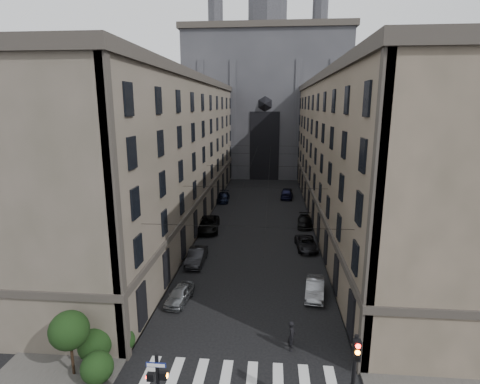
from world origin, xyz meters
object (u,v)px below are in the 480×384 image
(car_left_midnear, at_px, (196,256))
(pedestrian, at_px, (292,336))
(gothic_tower, at_px, (266,94))
(car_right_midnear, at_px, (306,244))
(car_right_midfar, at_px, (305,221))
(car_left_midfar, at_px, (208,224))
(car_left_far, at_px, (223,197))
(car_right_near, at_px, (315,288))
(car_left_near, at_px, (179,294))
(car_right_far, at_px, (287,194))
(traffic_light_right, at_px, (354,373))

(car_left_midnear, relative_size, pedestrian, 2.26)
(gothic_tower, bearing_deg, car_right_midnear, -83.63)
(car_right_midfar, relative_size, pedestrian, 2.26)
(car_left_midnear, height_order, car_left_midfar, car_left_midfar)
(car_right_midfar, distance_m, pedestrian, 25.52)
(gothic_tower, xyz_separation_m, car_left_far, (-6.20, -29.74, -17.09))
(car_left_far, bearing_deg, car_left_midnear, -90.79)
(gothic_tower, bearing_deg, car_left_midnear, -95.87)
(car_right_near, bearing_deg, car_left_near, -162.37)
(car_right_far, bearing_deg, traffic_light_right, -83.74)
(car_right_midfar, height_order, pedestrian, pedestrian)
(car_left_near, bearing_deg, car_right_far, 81.94)
(car_left_far, distance_m, pedestrian, 38.37)
(car_left_near, bearing_deg, pedestrian, -23.98)
(gothic_tower, distance_m, car_right_midfar, 45.40)
(gothic_tower, distance_m, car_right_midnear, 52.71)
(car_left_midfar, distance_m, car_right_midnear, 12.84)
(car_left_far, bearing_deg, car_left_near, -90.88)
(gothic_tower, xyz_separation_m, car_right_midfar, (5.99, -41.61, -17.15))
(gothic_tower, relative_size, car_left_far, 11.95)
(car_left_midfar, distance_m, car_right_midfar, 12.49)
(car_right_near, distance_m, car_right_midnear, 10.30)
(car_left_midfar, height_order, car_left_far, car_left_midfar)
(gothic_tower, distance_m, pedestrian, 69.11)
(car_left_midnear, distance_m, car_right_near, 12.24)
(car_right_midnear, relative_size, pedestrian, 2.30)
(car_right_near, bearing_deg, pedestrian, -99.73)
(car_right_near, bearing_deg, gothic_tower, 102.74)
(traffic_light_right, bearing_deg, car_right_midfar, 89.29)
(car_right_midnear, bearing_deg, car_right_midfar, 82.24)
(car_left_near, relative_size, car_right_midnear, 0.82)
(gothic_tower, height_order, pedestrian, gothic_tower)
(car_right_near, height_order, car_right_far, car_right_far)
(gothic_tower, bearing_deg, pedestrian, -87.33)
(traffic_light_right, relative_size, car_right_midfar, 1.16)
(gothic_tower, height_order, car_left_near, gothic_tower)
(gothic_tower, relative_size, pedestrian, 29.31)
(car_right_midnear, bearing_deg, car_left_far, 116.24)
(car_right_midfar, bearing_deg, car_left_midnear, -127.97)
(car_right_near, bearing_deg, car_left_far, 118.63)
(gothic_tower, bearing_deg, car_right_far, -81.09)
(car_left_far, distance_m, car_right_midnear, 23.00)
(car_left_midnear, bearing_deg, car_right_near, -26.51)
(car_left_near, bearing_deg, car_left_midnear, 98.42)
(traffic_light_right, distance_m, car_left_near, 16.03)
(car_left_near, distance_m, car_left_midnear, 7.41)
(car_left_midnear, relative_size, car_right_near, 1.08)
(car_left_near, relative_size, car_right_far, 0.78)
(traffic_light_right, height_order, pedestrian, traffic_light_right)
(car_left_far, height_order, car_right_far, car_right_far)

